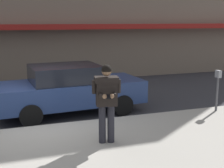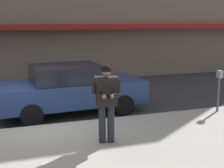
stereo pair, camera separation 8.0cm
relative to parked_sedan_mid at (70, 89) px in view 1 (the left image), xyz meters
The scene contains 6 objects.
ground_plane 1.72m from the parked_sedan_mid, 132.67° to the right, with size 80.00×80.00×0.00m, color #333338.
sidewalk 4.04m from the parked_sedan_mid, 90.49° to the right, with size 32.00×5.30×0.14m, color #A8A399.
curb_paint_line 1.33m from the parked_sedan_mid, 91.82° to the right, with size 28.00×0.12×0.01m, color silver.
parked_sedan_mid is the anchor object (origin of this frame).
man_texting_on_phone 3.08m from the parked_sedan_mid, 85.75° to the right, with size 0.64×0.62×1.81m.
parking_meter 4.56m from the parked_sedan_mid, 22.20° to the right, with size 0.12×0.18×1.27m.
Camera 1 is at (-0.83, -8.34, 2.89)m, focal length 50.00 mm.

